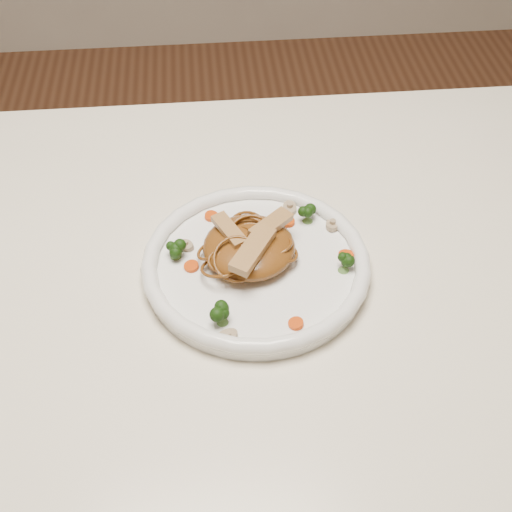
{
  "coord_description": "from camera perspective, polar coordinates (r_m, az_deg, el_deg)",
  "views": [
    {
      "loc": [
        0.03,
        -0.59,
        1.38
      ],
      "look_at": [
        0.08,
        0.0,
        0.78
      ],
      "focal_mm": 49.09,
      "sensor_mm": 36.0,
      "label": 1
    }
  ],
  "objects": [
    {
      "name": "chicken_b",
      "position": [
        0.85,
        -2.2,
        2.13
      ],
      "size": [
        0.04,
        0.06,
        0.01
      ],
      "primitive_type": "cube",
      "rotation": [
        0.0,
        0.0,
        2.04
      ],
      "color": "tan",
      "rests_on": "noodle_mound"
    },
    {
      "name": "mushroom_0",
      "position": [
        0.79,
        -2.38,
        -6.59
      ],
      "size": [
        0.04,
        0.04,
        0.01
      ],
      "primitive_type": "cylinder",
      "rotation": [
        0.0,
        0.0,
        0.64
      ],
      "color": "#BCA78D",
      "rests_on": "plate"
    },
    {
      "name": "broccoli_1",
      "position": [
        0.87,
        -6.62,
        0.56
      ],
      "size": [
        0.03,
        0.03,
        0.03
      ],
      "primitive_type": null,
      "rotation": [
        0.0,
        0.0,
        -0.35
      ],
      "color": "#16370B",
      "rests_on": "plate"
    },
    {
      "name": "noodle_mound",
      "position": [
        0.86,
        -0.57,
        0.75
      ],
      "size": [
        0.11,
        0.11,
        0.04
      ],
      "primitive_type": "ellipsoid",
      "rotation": [
        0.0,
        0.0,
        0.0
      ],
      "color": "brown",
      "rests_on": "plate"
    },
    {
      "name": "mushroom_1",
      "position": [
        0.92,
        6.25,
        2.54
      ],
      "size": [
        0.03,
        0.03,
        0.01
      ],
      "primitive_type": "cylinder",
      "rotation": [
        0.0,
        0.0,
        1.3
      ],
      "color": "#BCA78D",
      "rests_on": "plate"
    },
    {
      "name": "mushroom_3",
      "position": [
        0.94,
        2.77,
        3.93
      ],
      "size": [
        0.03,
        0.03,
        0.01
      ],
      "primitive_type": "cylinder",
      "rotation": [
        0.0,
        0.0,
        1.59
      ],
      "color": "#BCA78D",
      "rests_on": "plate"
    },
    {
      "name": "broccoli_3",
      "position": [
        0.85,
        7.21,
        -0.56
      ],
      "size": [
        0.02,
        0.02,
        0.03
      ],
      "primitive_type": null,
      "rotation": [
        0.0,
        0.0,
        -0.1
      ],
      "color": "#16370B",
      "rests_on": "plate"
    },
    {
      "name": "broccoli_2",
      "position": [
        0.79,
        -2.78,
        -4.73
      ],
      "size": [
        0.03,
        0.03,
        0.03
      ],
      "primitive_type": null,
      "rotation": [
        0.0,
        0.0,
        0.23
      ],
      "color": "#16370B",
      "rests_on": "plate"
    },
    {
      "name": "table",
      "position": [
        0.94,
        -4.9,
        -6.06
      ],
      "size": [
        1.2,
        0.8,
        0.75
      ],
      "color": "white",
      "rests_on": "ground"
    },
    {
      "name": "carrot_1",
      "position": [
        0.86,
        -5.29,
        -0.85
      ],
      "size": [
        0.02,
        0.02,
        0.0
      ],
      "primitive_type": "cylinder",
      "rotation": [
        0.0,
        0.0,
        -0.43
      ],
      "color": "#C33C07",
      "rests_on": "plate"
    },
    {
      "name": "carrot_2",
      "position": [
        0.88,
        7.34,
        0.05
      ],
      "size": [
        0.02,
        0.02,
        0.0
      ],
      "primitive_type": "cylinder",
      "rotation": [
        0.0,
        0.0,
        -0.3
      ],
      "color": "#C33C07",
      "rests_on": "plate"
    },
    {
      "name": "carrot_3",
      "position": [
        0.93,
        -3.65,
        3.25
      ],
      "size": [
        0.02,
        0.02,
        0.0
      ],
      "primitive_type": "cylinder",
      "rotation": [
        0.0,
        0.0,
        0.37
      ],
      "color": "#C33C07",
      "rests_on": "plate"
    },
    {
      "name": "broccoli_0",
      "position": [
        0.91,
        4.27,
        3.57
      ],
      "size": [
        0.03,
        0.03,
        0.03
      ],
      "primitive_type": null,
      "rotation": [
        0.0,
        0.0,
        0.11
      ],
      "color": "#16370B",
      "rests_on": "plate"
    },
    {
      "name": "chicken_c",
      "position": [
        0.83,
        -0.27,
        0.52
      ],
      "size": [
        0.06,
        0.08,
        0.01
      ],
      "primitive_type": "cube",
      "rotation": [
        0.0,
        0.0,
        4.14
      ],
      "color": "tan",
      "rests_on": "noodle_mound"
    },
    {
      "name": "carrot_0",
      "position": [
        0.92,
        2.64,
        2.78
      ],
      "size": [
        0.02,
        0.02,
        0.0
      ],
      "primitive_type": "cylinder",
      "rotation": [
        0.0,
        0.0,
        -0.31
      ],
      "color": "#C33C07",
      "rests_on": "plate"
    },
    {
      "name": "chicken_a",
      "position": [
        0.86,
        1.22,
        2.56
      ],
      "size": [
        0.06,
        0.06,
        0.01
      ],
      "primitive_type": "cube",
      "rotation": [
        0.0,
        0.0,
        0.78
      ],
      "color": "tan",
      "rests_on": "noodle_mound"
    },
    {
      "name": "carrot_4",
      "position": [
        0.8,
        3.27,
        -5.52
      ],
      "size": [
        0.02,
        0.02,
        0.0
      ],
      "primitive_type": "cylinder",
      "rotation": [
        0.0,
        0.0,
        0.06
      ],
      "color": "#C33C07",
      "rests_on": "plate"
    },
    {
      "name": "mushroom_2",
      "position": [
        0.89,
        -5.75,
        0.85
      ],
      "size": [
        0.03,
        0.03,
        0.01
      ],
      "primitive_type": "cylinder",
      "rotation": [
        0.0,
        0.0,
        -0.69
      ],
      "color": "#BCA78D",
      "rests_on": "plate"
    },
    {
      "name": "plate",
      "position": [
        0.87,
        0.0,
        -1.02
      ],
      "size": [
        0.33,
        0.33,
        0.02
      ],
      "primitive_type": "cylinder",
      "rotation": [
        0.0,
        0.0,
        -0.19
      ],
      "color": "white",
      "rests_on": "table"
    }
  ]
}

